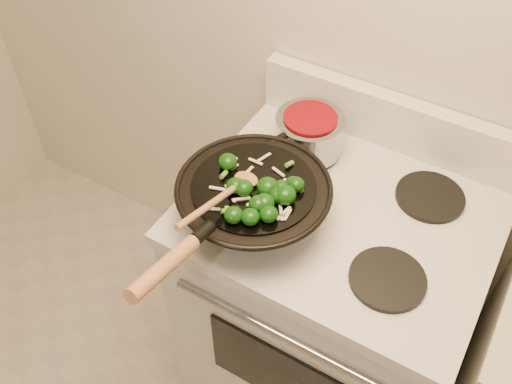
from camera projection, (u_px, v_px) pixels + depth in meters
The scene contains 5 objects.
stove at pixel (328, 302), 1.80m from camera, with size 0.78×0.67×1.08m.
wok at pixel (253, 201), 1.39m from camera, with size 0.38×0.63×0.24m.
stirfry at pixel (262, 194), 1.31m from camera, with size 0.23×0.25×0.04m.
wooden_spoon at pixel (228, 192), 1.30m from camera, with size 0.06×0.28×0.09m.
saucepan at pixel (309, 133), 1.57m from camera, with size 0.19×0.30×0.11m.
Camera 1 is at (0.26, 0.22, 2.03)m, focal length 40.00 mm.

